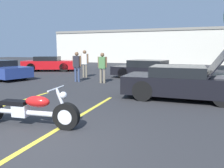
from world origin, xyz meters
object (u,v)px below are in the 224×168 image
Objects in this scene: parked_car_left_row at (50,64)px; spectator_by_show_car at (85,61)px; spectator_midground at (77,64)px; spectator_near_motorcycle at (102,65)px; show_car_hood_open at (183,82)px; motorcycle at (27,110)px; parked_car_mid_right_row at (150,70)px.

parked_car_left_row is 5.63m from spectator_by_show_car.
spectator_near_motorcycle is at bearing 1.19° from spectator_midground.
spectator_midground reaches higher than parked_car_left_row.
show_car_hood_open is at bearing -23.65° from spectator_midground.
spectator_midground is at bearing -178.81° from spectator_near_motorcycle.
motorcycle is 0.56× the size of parked_car_left_row.
motorcycle is at bearing -82.86° from spectator_near_motorcycle.
spectator_near_motorcycle is at bearing -116.56° from parked_car_mid_right_row.
parked_car_left_row is at bearing 148.34° from spectator_by_show_car.
spectator_midground is at bearing -131.61° from parked_car_mid_right_row.
parked_car_left_row is at bearing 144.46° from spectator_near_motorcycle.
spectator_near_motorcycle is (-0.85, 6.76, 0.57)m from motorcycle.
motorcycle is 1.50× the size of spectator_by_show_car.
parked_car_mid_right_row is at bearing -36.49° from parked_car_left_row.
spectator_by_show_car is 1.98m from spectator_midground.
show_car_hood_open is (3.30, 4.25, 0.22)m from motorcycle.
spectator_by_show_car reaches higher than parked_car_mid_right_row.
parked_car_mid_right_row is 4.47m from spectator_midground.
spectator_by_show_car is at bearing 102.45° from motorcycle.
spectator_midground reaches higher than motorcycle.
parked_car_mid_right_row is (-2.07, 5.12, -0.05)m from show_car_hood_open.
spectator_near_motorcycle is 0.93× the size of spectator_by_show_car.
show_car_hood_open reaches higher than spectator_by_show_car.
parked_car_mid_right_row reaches higher than motorcycle.
spectator_by_show_car is (-4.06, -0.73, 0.48)m from parked_car_mid_right_row.
parked_car_mid_right_row is at bearing 76.81° from motorcycle.
parked_car_left_row is at bearing 137.25° from spectator_midground.
motorcycle is at bearing -79.09° from parked_car_left_row.
show_car_hood_open reaches higher than parked_car_left_row.
motorcycle is 1.62× the size of spectator_near_motorcycle.
parked_car_left_row is (-10.91, 7.34, -0.00)m from show_car_hood_open.
parked_car_mid_right_row is 1.08× the size of parked_car_left_row.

